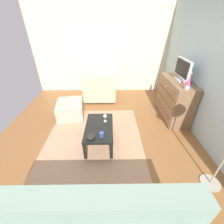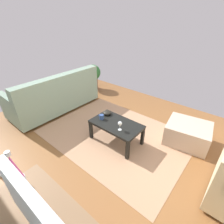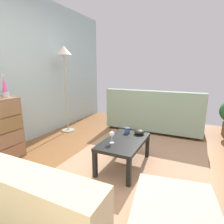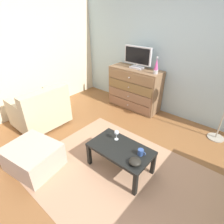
{
  "view_description": "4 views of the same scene",
  "coord_description": "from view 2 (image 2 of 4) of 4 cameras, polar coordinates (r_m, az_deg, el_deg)",
  "views": [
    {
      "loc": [
        2.21,
        0.14,
        2.03
      ],
      "look_at": [
        0.04,
        0.17,
        0.67
      ],
      "focal_mm": 23.29,
      "sensor_mm": 36.0,
      "label": 1
    },
    {
      "loc": [
        -1.37,
        1.78,
        2.0
      ],
      "look_at": [
        0.12,
        -0.0,
        0.63
      ],
      "focal_mm": 26.86,
      "sensor_mm": 36.0,
      "label": 2
    },
    {
      "loc": [
        -2.1,
        -0.93,
        1.32
      ],
      "look_at": [
        0.21,
        0.17,
        0.72
      ],
      "focal_mm": 29.57,
      "sensor_mm": 36.0,
      "label": 3
    },
    {
      "loc": [
        1.21,
        -1.59,
        2.03
      ],
      "look_at": [
        -0.18,
        0.06,
        0.79
      ],
      "focal_mm": 28.77,
      "sensor_mm": 36.0,
      "label": 4
    }
  ],
  "objects": [
    {
      "name": "coffee_table",
      "position": [
        2.88,
        1.45,
        -4.68
      ],
      "size": [
        0.87,
        0.51,
        0.39
      ],
      "color": "black",
      "rests_on": "ground_plane"
    },
    {
      "name": "wine_glass",
      "position": [
        2.64,
        2.73,
        -4.03
      ],
      "size": [
        0.07,
        0.07,
        0.16
      ],
      "color": "silver",
      "rests_on": "coffee_table"
    },
    {
      "name": "bowl_decorative",
      "position": [
        3.08,
        -1.71,
        -0.24
      ],
      "size": [
        0.15,
        0.15,
        0.07
      ],
      "primitive_type": "ellipsoid",
      "color": "black",
      "rests_on": "coffee_table"
    },
    {
      "name": "lava_lamp",
      "position": [
        1.38,
        -30.05,
        -17.17
      ],
      "size": [
        0.09,
        0.09,
        0.33
      ],
      "color": "#B7B7BC",
      "rests_on": "dresser"
    },
    {
      "name": "ottoman",
      "position": [
        3.24,
        24.29,
        -6.66
      ],
      "size": [
        0.79,
        0.7,
        0.37
      ],
      "primitive_type": "cube",
      "rotation": [
        0.0,
        0.0,
        0.16
      ],
      "color": "#C3AA96",
      "rests_on": "ground_plane"
    },
    {
      "name": "ground_plane",
      "position": [
        3.02,
        1.75,
        -11.45
      ],
      "size": [
        5.59,
        4.4,
        0.05
      ],
      "primitive_type": "cube",
      "color": "brown"
    },
    {
      "name": "tv",
      "position": [
        1.0,
        -23.05,
        -31.05
      ],
      "size": [
        0.63,
        0.18,
        0.46
      ],
      "color": "silver",
      "rests_on": "dresser"
    },
    {
      "name": "area_rug",
      "position": [
        3.22,
        1.17,
        -7.7
      ],
      "size": [
        2.6,
        1.9,
        0.01
      ],
      "primitive_type": "cube",
      "color": "tan",
      "rests_on": "ground_plane"
    },
    {
      "name": "potted_plant",
      "position": [
        5.09,
        -6.44,
        12.55
      ],
      "size": [
        0.44,
        0.44,
        0.72
      ],
      "color": "brown",
      "rests_on": "ground_plane"
    },
    {
      "name": "couch_large",
      "position": [
        4.09,
        -18.61,
        5.19
      ],
      "size": [
        0.85,
        2.01,
        0.89
      ],
      "color": "#332319",
      "rests_on": "ground_plane"
    },
    {
      "name": "mug",
      "position": [
        2.95,
        -3.58,
        -1.66
      ],
      "size": [
        0.11,
        0.08,
        0.08
      ],
      "color": "#314D8D",
      "rests_on": "coffee_table"
    }
  ]
}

